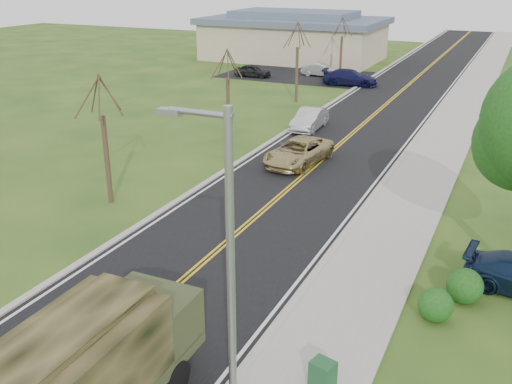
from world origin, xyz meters
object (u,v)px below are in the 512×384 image
Objects in this scene: utility_box_near at (323,375)px; suv_champagne at (299,152)px; military_truck at (83,374)px; sedan_silver at (310,119)px.

suv_champagne is at bearing 127.49° from utility_box_near.
sedan_silver is at bearing 99.26° from military_truck.
utility_box_near is at bearing -70.77° from sedan_silver.
suv_champagne is 1.18× the size of sedan_silver.
utility_box_near is at bearing -59.23° from suv_champagne.
sedan_silver reaches higher than utility_box_near.
sedan_silver is at bearing 113.05° from suv_champagne.
utility_box_near is (4.37, 3.94, -1.41)m from military_truck.
military_truck is 1.56× the size of sedan_silver.
sedan_silver is 5.41× the size of utility_box_near.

